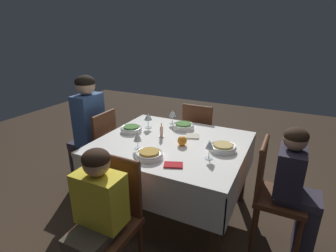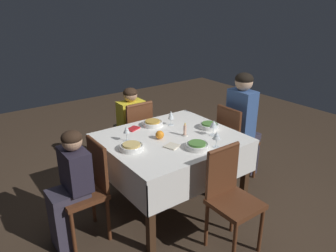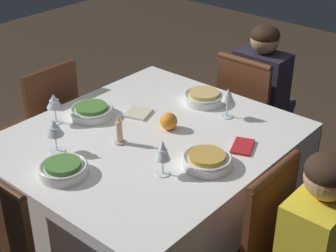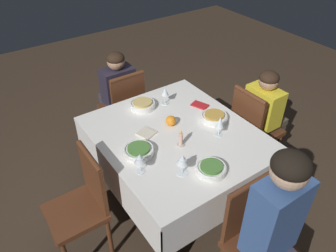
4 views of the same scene
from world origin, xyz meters
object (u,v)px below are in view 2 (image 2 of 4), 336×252
chair_north (230,194)px  candle_centerpiece (185,131)px  person_child_yellow (129,124)px  wine_glass_north (217,136)px  chair_south (136,132)px  dining_table (171,146)px  chair_west (234,139)px  bowl_west (209,126)px  person_adult_denim (244,119)px  wine_glass_east (127,130)px  orange_fruit (160,135)px  wine_glass_south (171,115)px  chair_east (88,186)px  wine_glass_west (214,125)px  bowl_east (131,147)px  bowl_north (197,146)px  napkin_spare_side (133,129)px  bowl_south (153,123)px  person_child_dark (69,185)px  napkin_red_folded (172,146)px

chair_north → candle_centerpiece: (-0.11, -0.73, 0.28)m
person_child_yellow → wine_glass_north: (-0.12, 1.35, 0.28)m
chair_south → dining_table: bearing=84.9°
chair_west → bowl_west: bearing=92.7°
person_adult_denim → candle_centerpiece: size_ratio=9.25×
wine_glass_east → bowl_west: bearing=166.0°
chair_south → orange_fruit: (0.18, 0.75, 0.27)m
person_child_yellow → wine_glass_south: size_ratio=6.51×
person_child_yellow → chair_west: bearing=129.3°
chair_east → orange_fruit: (-0.75, -0.02, 0.27)m
wine_glass_north → candle_centerpiece: bearing=-80.4°
wine_glass_east → wine_glass_west: bearing=153.4°
dining_table → wine_glass_west: 0.46m
person_adult_denim → wine_glass_south: bearing=71.0°
wine_glass_east → chair_east: bearing=17.5°
dining_table → bowl_east: (0.44, 0.02, 0.12)m
person_child_yellow → orange_fruit: bearing=78.9°
chair_south → wine_glass_south: size_ratio=5.67×
bowl_west → bowl_north: bearing=35.3°
dining_table → wine_glass_east: size_ratio=8.34×
chair_east → orange_fruit: size_ratio=10.95×
chair_south → wine_glass_west: bearing=106.1°
napkin_spare_side → dining_table: bearing=116.6°
chair_west → bowl_south: 0.95m
dining_table → wine_glass_west: size_ratio=8.16×
chair_north → wine_glass_east: size_ratio=5.89×
bowl_north → wine_glass_north: (-0.15, 0.08, 0.08)m
dining_table → person_adult_denim: bearing=178.4°
chair_east → person_child_dark: (0.15, -0.00, 0.07)m
wine_glass_west → napkin_red_folded: 0.49m
person_child_yellow → bowl_north: person_child_yellow is taller
chair_north → napkin_red_folded: 0.66m
bowl_east → candle_centerpiece: bearing=176.6°
chair_south → chair_west: bearing=134.2°
napkin_red_folded → person_adult_denim: bearing=-172.1°
wine_glass_south → chair_south: bearing=-77.4°
chair_east → chair_west: bearing=88.7°
chair_east → napkin_spare_side: bearing=119.0°
bowl_south → napkin_red_folded: size_ratio=1.41×
chair_south → wine_glass_west: same height
person_child_yellow → bowl_east: bearing=61.8°
chair_east → person_child_dark: 0.17m
person_adult_denim → wine_glass_west: person_adult_denim is taller
candle_centerpiece → napkin_red_folded: bearing=27.1°
chair_south → wine_glass_north: chair_south is taller
bowl_south → wine_glass_south: (-0.16, 0.10, 0.08)m
napkin_spare_side → napkin_red_folded: bearing=97.0°
wine_glass_south → orange_fruit: size_ratio=1.93×
wine_glass_west → wine_glass_east: 0.82m
bowl_south → orange_fruit: size_ratio=2.61×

